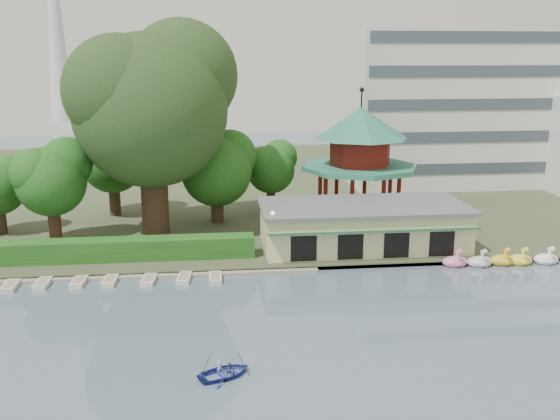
{
  "coord_description": "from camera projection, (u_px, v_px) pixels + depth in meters",
  "views": [
    {
      "loc": [
        -3.56,
        -31.32,
        17.49
      ],
      "look_at": [
        2.0,
        18.0,
        5.0
      ],
      "focal_mm": 40.0,
      "sensor_mm": 36.0,
      "label": 1
    }
  ],
  "objects": [
    {
      "name": "ground_plane",
      "position": [
        280.0,
        376.0,
        34.84
      ],
      "size": [
        220.0,
        220.0,
        0.0
      ],
      "primitive_type": "plane",
      "color": "slate",
      "rests_on": "ground"
    },
    {
      "name": "lamp_post",
      "position": [
        273.0,
        226.0,
        52.5
      ],
      "size": [
        0.36,
        0.36,
        4.28
      ],
      "color": "black",
      "rests_on": "shore"
    },
    {
      "name": "embankment",
      "position": [
        257.0,
        270.0,
        51.47
      ],
      "size": [
        220.0,
        0.6,
        0.3
      ],
      "primitive_type": "cube",
      "color": "gray",
      "rests_on": "ground"
    },
    {
      "name": "office_building",
      "position": [
        482.0,
        113.0,
        83.23
      ],
      "size": [
        38.0,
        18.0,
        20.0
      ],
      "color": "silver",
      "rests_on": "shore"
    },
    {
      "name": "boathouse",
      "position": [
        363.0,
        225.0,
        56.52
      ],
      "size": [
        18.6,
        9.39,
        3.9
      ],
      "color": "beige",
      "rests_on": "shore"
    },
    {
      "name": "pavilion",
      "position": [
        360.0,
        152.0,
        65.15
      ],
      "size": [
        12.4,
        12.4,
        13.5
      ],
      "color": "beige",
      "rests_on": "shore"
    },
    {
      "name": "swan_boats",
      "position": [
        538.0,
        259.0,
        53.37
      ],
      "size": [
        18.04,
        2.07,
        1.92
      ],
      "color": "pink",
      "rests_on": "ground"
    },
    {
      "name": "rowboat_with_passengers",
      "position": [
        225.0,
        369.0,
        34.65
      ],
      "size": [
        5.18,
        4.58,
        2.01
      ],
      "color": "navy",
      "rests_on": "ground"
    },
    {
      "name": "big_tree",
      "position": [
        152.0,
        99.0,
        57.83
      ],
      "size": [
        15.83,
        14.76,
        20.43
      ],
      "color": "#3A281C",
      "rests_on": "shore"
    },
    {
      "name": "shore",
      "position": [
        238.0,
        184.0,
        84.9
      ],
      "size": [
        220.0,
        70.0,
        0.4
      ],
      "primitive_type": "cube",
      "color": "#424930",
      "rests_on": "ground"
    },
    {
      "name": "small_trees",
      "position": [
        112.0,
        170.0,
        62.04
      ],
      "size": [
        39.23,
        16.67,
        9.84
      ],
      "color": "#3A281C",
      "rests_on": "shore"
    },
    {
      "name": "moored_rowboats",
      "position": [
        62.0,
        283.0,
        48.39
      ],
      "size": [
        24.86,
        2.7,
        0.36
      ],
      "color": "beige",
      "rests_on": "ground"
    },
    {
      "name": "hedge",
      "position": [
        77.0,
        251.0,
        52.65
      ],
      "size": [
        30.0,
        2.0,
        1.8
      ],
      "primitive_type": "cube",
      "color": "#235C1B",
      "rests_on": "shore"
    },
    {
      "name": "dock",
      "position": [
        108.0,
        276.0,
        50.08
      ],
      "size": [
        34.0,
        1.6,
        0.24
      ],
      "primitive_type": "cube",
      "color": "gray",
      "rests_on": "ground"
    }
  ]
}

